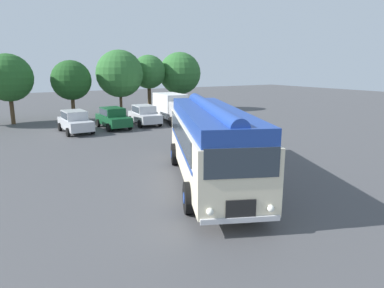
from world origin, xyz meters
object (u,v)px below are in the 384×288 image
(car_mid_left, at_px, (113,118))
(car_mid_right, at_px, (144,115))
(vintage_bus, at_px, (210,139))
(car_near_left, at_px, (75,121))
(box_van, at_px, (173,107))

(car_mid_left, relative_size, car_mid_right, 0.99)
(vintage_bus, height_order, car_near_left, vintage_bus)
(vintage_bus, bearing_deg, box_van, 68.20)
(car_near_left, bearing_deg, car_mid_right, 6.96)
(car_near_left, relative_size, car_mid_left, 1.01)
(car_near_left, height_order, car_mid_right, same)
(car_mid_right, bearing_deg, vintage_bus, -102.49)
(car_near_left, bearing_deg, box_van, 5.42)
(vintage_bus, distance_m, box_van, 16.81)
(car_near_left, distance_m, car_mid_right, 5.99)
(vintage_bus, xyz_separation_m, box_van, (6.24, 15.60, -0.53))
(car_mid_left, bearing_deg, car_near_left, -172.39)
(car_near_left, distance_m, box_van, 8.81)
(car_mid_left, height_order, car_mid_right, same)
(car_mid_right, height_order, box_van, box_van)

